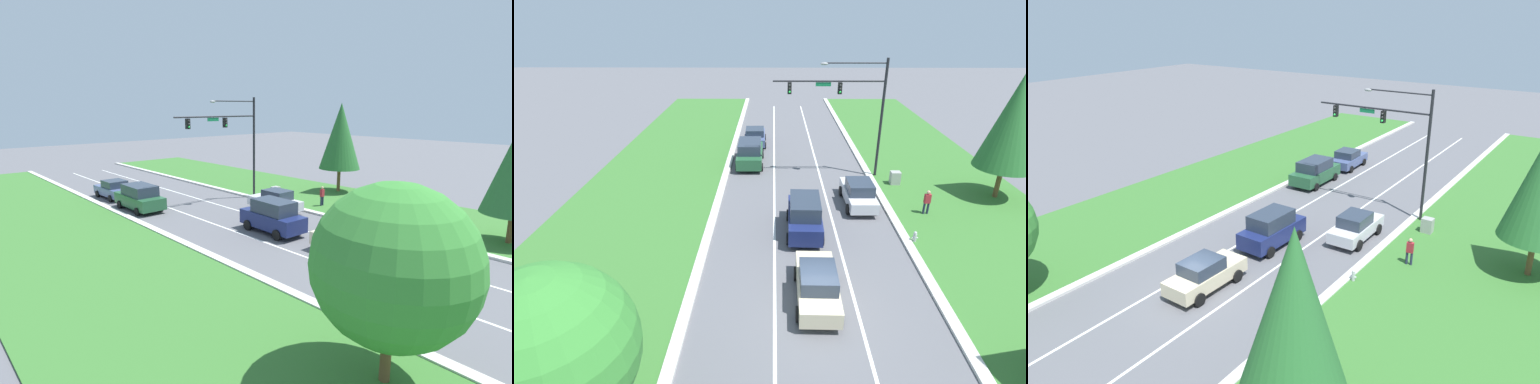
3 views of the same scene
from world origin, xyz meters
The scene contains 17 objects.
ground_plane centered at (0.00, 0.00, 0.00)m, with size 160.00×160.00×0.00m, color #5B5B60.
curb_strip_right centered at (5.65, 0.00, 0.07)m, with size 0.50×90.00×0.15m.
curb_strip_left centered at (-5.65, 0.00, 0.07)m, with size 0.50×90.00×0.15m.
grass_verge_left centered at (-10.90, 0.00, 0.04)m, with size 10.00×90.00×0.08m.
lane_stripe_inner_left centered at (-1.80, 0.00, 0.00)m, with size 0.14×81.00×0.01m.
lane_stripe_inner_right centered at (1.80, 0.00, 0.00)m, with size 0.14×81.00×0.01m.
traffic_signal_mast centered at (3.91, 15.61, 5.88)m, with size 8.16×0.41×8.89m.
navy_suv centered at (-0.06, 6.86, 1.10)m, with size 2.19×4.63×2.18m.
slate_blue_sedan centered at (-3.65, 23.63, 0.82)m, with size 2.20×4.38×1.65m.
silver_sedan centered at (3.78, 10.49, 0.87)m, with size 2.01×4.54×1.76m.
champagne_sedan centered at (0.08, 0.80, 0.87)m, with size 2.03×4.58×1.75m.
forest_suv centered at (-3.84, 18.15, 1.03)m, with size 2.25×5.01×2.04m.
utility_cabinet centered at (7.18, 13.89, 0.52)m, with size 0.70×0.60×1.04m.
pedestrian centered at (7.82, 9.10, 0.94)m, with size 0.40×0.26×1.69m.
fire_hydrant centered at (6.06, 5.74, 0.34)m, with size 0.34×0.20×0.70m.
conifer_near_right_tree centered at (13.57, 11.71, 5.36)m, with size 3.86×3.86×8.46m.
oak_near_left_tree centered at (-7.79, -5.81, 3.73)m, with size 4.76×4.76×6.12m.
Camera 2 is at (-1.89, -13.57, 11.94)m, focal length 28.00 mm.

